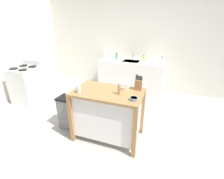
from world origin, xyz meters
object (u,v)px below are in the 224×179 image
object	(u,v)px
trash_bin	(69,112)
bottle_hand_soap	(162,61)
drinking_cup	(79,89)
sink_faucet	(133,56)
bowl_ceramic_small	(134,99)
kitchen_island	(108,112)
bottle_dish_soap	(117,56)
bowl_stoneware_deep	(124,88)
knife_block	(138,84)
stove	(27,85)
bottle_spray_cleaner	(144,58)
pepper_grinder	(119,89)

from	to	relation	value
trash_bin	bottle_hand_soap	xyz separation A→B (m)	(1.45, 2.13, 0.64)
drinking_cup	bottle_hand_soap	xyz separation A→B (m)	(1.05, 2.35, 0.02)
sink_faucet	bowl_ceramic_small	bearing A→B (deg)	-76.01
kitchen_island	bowl_ceramic_small	world-z (taller)	bowl_ceramic_small
kitchen_island	drinking_cup	distance (m)	0.63
bottle_dish_soap	bowl_stoneware_deep	bearing A→B (deg)	-67.88
bowl_stoneware_deep	bottle_dish_soap	world-z (taller)	bottle_dish_soap
knife_block	bowl_stoneware_deep	bearing A→B (deg)	-164.07
kitchen_island	stove	bearing A→B (deg)	166.35
bottle_hand_soap	sink_faucet	bearing A→B (deg)	169.20
bottle_hand_soap	stove	xyz separation A→B (m)	(-3.01, -1.57, -0.51)
bowl_stoneware_deep	drinking_cup	world-z (taller)	drinking_cup
bottle_dish_soap	bottle_hand_soap	bearing A→B (deg)	-2.68
kitchen_island	bottle_spray_cleaner	distance (m)	2.28
sink_faucet	pepper_grinder	bearing A→B (deg)	-81.38
bottle_dish_soap	stove	bearing A→B (deg)	-137.34
bottle_spray_cleaner	bowl_stoneware_deep	bearing A→B (deg)	-88.53
bottle_hand_soap	stove	distance (m)	3.43
bowl_ceramic_small	pepper_grinder	distance (m)	0.29
bowl_ceramic_small	sink_faucet	xyz separation A→B (m)	(-0.61, 2.45, 0.09)
sink_faucet	bottle_hand_soap	xyz separation A→B (m)	(0.80, -0.15, -0.03)
knife_block	sink_faucet	bearing A→B (deg)	106.00
pepper_grinder	stove	world-z (taller)	pepper_grinder
drinking_cup	stove	distance (m)	2.17
bowl_stoneware_deep	sink_faucet	distance (m)	2.16
bottle_hand_soap	knife_block	bearing A→B (deg)	-96.20
drinking_cup	sink_faucet	distance (m)	2.51
kitchen_island	sink_faucet	xyz separation A→B (m)	(-0.15, 2.30, 0.50)
bowl_stoneware_deep	kitchen_island	bearing A→B (deg)	-142.37
bowl_ceramic_small	sink_faucet	size ratio (longest dim) A/B	0.56
stove	knife_block	bearing A→B (deg)	-6.89
trash_bin	bottle_hand_soap	world-z (taller)	bottle_hand_soap
stove	bottle_spray_cleaner	bearing A→B (deg)	33.08
knife_block	bowl_stoneware_deep	world-z (taller)	knife_block
trash_bin	bowl_ceramic_small	bearing A→B (deg)	-7.72
pepper_grinder	bottle_spray_cleaner	distance (m)	2.27
kitchen_island	knife_block	distance (m)	0.69
bottle_hand_soap	drinking_cup	bearing A→B (deg)	-114.10
bottle_spray_cleaner	bottle_hand_soap	size ratio (longest dim) A/B	1.03
bottle_dish_soap	kitchen_island	bearing A→B (deg)	-74.81
bottle_spray_cleaner	drinking_cup	bearing A→B (deg)	-103.33
kitchen_island	bottle_hand_soap	world-z (taller)	bottle_hand_soap
bottle_spray_cleaner	bottle_hand_soap	world-z (taller)	bottle_spray_cleaner
knife_block	trash_bin	world-z (taller)	knife_block
kitchen_island	sink_faucet	bearing A→B (deg)	93.76
knife_block	bowl_ceramic_small	distance (m)	0.40
bottle_hand_soap	kitchen_island	bearing A→B (deg)	-106.80
drinking_cup	bottle_spray_cleaner	size ratio (longest dim) A/B	0.67
knife_block	pepper_grinder	distance (m)	0.36
kitchen_island	bottle_spray_cleaner	bearing A→B (deg)	85.54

